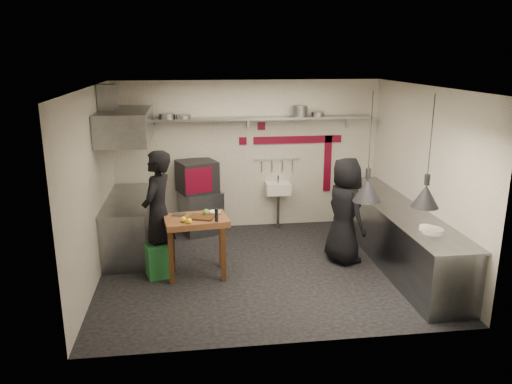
{
  "coord_description": "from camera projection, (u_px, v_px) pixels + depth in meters",
  "views": [
    {
      "loc": [
        -1.06,
        -7.14,
        3.26
      ],
      "look_at": [
        -0.09,
        0.3,
        1.17
      ],
      "focal_mm": 35.0,
      "sensor_mm": 36.0,
      "label": 1
    }
  ],
  "objects": [
    {
      "name": "red_tile_b",
      "position": [
        243.0,
        141.0,
        9.35
      ],
      "size": [
        0.14,
        0.02,
        0.14
      ],
      "primitive_type": "cube",
      "color": "#60071C",
      "rests_on": "wall_back"
    },
    {
      "name": "wall_front",
      "position": [
        292.0,
        230.0,
        5.44
      ],
      "size": [
        5.0,
        0.04,
        2.8
      ],
      "primitive_type": "cube",
      "color": "beige",
      "rests_on": "floor"
    },
    {
      "name": "chef_right",
      "position": [
        345.0,
        211.0,
        7.92
      ],
      "size": [
        0.77,
        0.96,
        1.71
      ],
      "primitive_type": "imported",
      "rotation": [
        0.0,
        0.0,
        1.87
      ],
      "color": "black",
      "rests_on": "floor"
    },
    {
      "name": "lemon_a",
      "position": [
        183.0,
        219.0,
        7.17
      ],
      "size": [
        0.09,
        0.09,
        0.08
      ],
      "primitive_type": "sphere",
      "rotation": [
        0.0,
        0.0,
        0.01
      ],
      "color": "yellow",
      "rests_on": "prep_table"
    },
    {
      "name": "red_band_horiz",
      "position": [
        298.0,
        140.0,
        9.48
      ],
      "size": [
        1.7,
        0.02,
        0.14
      ],
      "primitive_type": "cube",
      "color": "#60071C",
      "rests_on": "wall_back"
    },
    {
      "name": "utensil_rail",
      "position": [
        277.0,
        159.0,
        9.51
      ],
      "size": [
        0.9,
        0.02,
        0.02
      ],
      "primitive_type": "cylinder",
      "rotation": [
        0.0,
        1.57,
        0.0
      ],
      "color": "slate",
      "rests_on": "wall_back"
    },
    {
      "name": "oven_door",
      "position": [
        199.0,
        180.0,
        8.84
      ],
      "size": [
        0.48,
        0.2,
        0.46
      ],
      "primitive_type": "cube",
      "rotation": [
        0.0,
        0.0,
        0.34
      ],
      "color": "#60071C",
      "rests_on": "combi_oven"
    },
    {
      "name": "red_tile_a",
      "position": [
        261.0,
        126.0,
        9.32
      ],
      "size": [
        0.14,
        0.02,
        0.14
      ],
      "primitive_type": "cube",
      "color": "#60071C",
      "rests_on": "wall_back"
    },
    {
      "name": "green_bin",
      "position": [
        158.0,
        260.0,
        7.52
      ],
      "size": [
        0.42,
        0.42,
        0.5
      ],
      "primitive_type": "cube",
      "rotation": [
        0.0,
        0.0,
        0.27
      ],
      "color": "#1E602B",
      "rests_on": "floor"
    },
    {
      "name": "wall_left",
      "position": [
        92.0,
        188.0,
        7.14
      ],
      "size": [
        0.04,
        4.2,
        2.8
      ],
      "primitive_type": "cube",
      "color": "beige",
      "rests_on": "floor"
    },
    {
      "name": "red_band_vert",
      "position": [
        328.0,
        163.0,
        9.68
      ],
      "size": [
        0.14,
        0.02,
        1.1
      ],
      "primitive_type": "cube",
      "color": "#60071C",
      "rests_on": "wall_back"
    },
    {
      "name": "lemon_b",
      "position": [
        189.0,
        221.0,
        7.11
      ],
      "size": [
        0.09,
        0.09,
        0.08
      ],
      "primitive_type": "sphere",
      "rotation": [
        0.0,
        0.0,
        -0.1
      ],
      "color": "yellow",
      "rests_on": "prep_table"
    },
    {
      "name": "extractor_hood",
      "position": [
        126.0,
        125.0,
        7.99
      ],
      "size": [
        0.78,
        1.6,
        0.5
      ],
      "primitive_type": "cube",
      "color": "slate",
      "rests_on": "ceiling"
    },
    {
      "name": "counter_right_top",
      "position": [
        399.0,
        208.0,
        7.85
      ],
      "size": [
        0.76,
        3.9,
        0.03
      ],
      "primitive_type": "cube",
      "color": "slate",
      "rests_on": "counter_right"
    },
    {
      "name": "heat_lamp_far",
      "position": [
        430.0,
        152.0,
        6.24
      ],
      "size": [
        0.45,
        0.45,
        1.45
      ],
      "primitive_type": null,
      "rotation": [
        0.0,
        0.0,
        0.37
      ],
      "color": "black",
      "rests_on": "ceiling"
    },
    {
      "name": "shelf_bracket_left",
      "position": [
        144.0,
        125.0,
        9.02
      ],
      "size": [
        0.04,
        0.06,
        0.24
      ],
      "primitive_type": "cube",
      "color": "slate",
      "rests_on": "wall_back"
    },
    {
      "name": "counter_left_top",
      "position": [
        128.0,
        199.0,
        8.31
      ],
      "size": [
        0.76,
        2.0,
        0.03
      ],
      "primitive_type": "cube",
      "color": "slate",
      "rests_on": "counter_left"
    },
    {
      "name": "floor",
      "position": [
        264.0,
        269.0,
        7.83
      ],
      "size": [
        5.0,
        5.0,
        0.0
      ],
      "primitive_type": "plane",
      "color": "black",
      "rests_on": "ground"
    },
    {
      "name": "combi_oven",
      "position": [
        197.0,
        176.0,
        9.12
      ],
      "size": [
        0.82,
        0.79,
        0.58
      ],
      "primitive_type": "cube",
      "rotation": [
        0.0,
        0.0,
        0.34
      ],
      "color": "black",
      "rests_on": "oven_stand"
    },
    {
      "name": "hood_duct",
      "position": [
        108.0,
        100.0,
        7.85
      ],
      "size": [
        0.28,
        0.28,
        0.5
      ],
      "primitive_type": "cube",
      "color": "slate",
      "rests_on": "ceiling"
    },
    {
      "name": "stock_pot",
      "position": [
        300.0,
        111.0,
        9.18
      ],
      "size": [
        0.38,
        0.38,
        0.2
      ],
      "primitive_type": "cylinder",
      "rotation": [
        0.0,
        0.0,
        0.42
      ],
      "color": "slate",
      "rests_on": "back_shelf"
    },
    {
      "name": "plate_stack",
      "position": [
        433.0,
        231.0,
        6.69
      ],
      "size": [
        0.33,
        0.33,
        0.07
      ],
      "primitive_type": "cylinder",
      "rotation": [
        0.0,
        0.0,
        -0.26
      ],
      "color": "white",
      "rests_on": "counter_right_top"
    },
    {
      "name": "counter_right",
      "position": [
        397.0,
        236.0,
        7.97
      ],
      "size": [
        0.7,
        3.8,
        0.9
      ],
      "primitive_type": "cube",
      "color": "slate",
      "rests_on": "floor"
    },
    {
      "name": "hand_sink",
      "position": [
        278.0,
        188.0,
        9.52
      ],
      "size": [
        0.46,
        0.34,
        0.22
      ],
      "primitive_type": "cube",
      "color": "white",
      "rests_on": "wall_back"
    },
    {
      "name": "heat_lamp_near",
      "position": [
        370.0,
        148.0,
        6.58
      ],
      "size": [
        0.41,
        0.41,
        1.48
      ],
      "primitive_type": null,
      "rotation": [
        0.0,
        0.0,
        -0.07
      ],
      "color": "black",
      "rests_on": "ceiling"
    },
    {
      "name": "steel_tray",
      "position": [
        179.0,
        215.0,
        7.46
      ],
      "size": [
        0.2,
        0.17,
        0.03
      ],
      "primitive_type": "cube",
      "rotation": [
        0.0,
        0.0,
        -0.38
      ],
      "color": "slate",
      "rests_on": "prep_table"
    },
    {
      "name": "chef_left",
      "position": [
        158.0,
        213.0,
        7.51
      ],
      "size": [
        0.66,
        0.8,
        1.9
      ],
      "primitive_type": "imported",
      "rotation": [
        0.0,
        0.0,
        -1.9
      ],
      "color": "black",
      "rests_on": "floor"
    },
    {
      "name": "prep_table",
      "position": [
        197.0,
        247.0,
        7.5
      ],
      "size": [
        1.0,
        0.76,
        0.92
      ],
      "primitive_type": null,
      "rotation": [
        0.0,
        0.0,
        0.14
      ],
      "color": "brown",
      "rests_on": "floor"
    },
    {
      "name": "shelf_bracket_right",
      "position": [
        347.0,
        121.0,
        9.5
      ],
      "size": [
        0.04,
        0.06,
        0.24
      ],
      "primitive_type": "cube",
      "color": "slate",
      "rests_on": "wall_back"
    },
    {
      "name": "oven_glass",
      "position": [
        197.0,
        180.0,
        8.85
      ],
      "size": [
        0.33,
        0.13,
        0.34
      ],
      "primitive_type": "cube",
      "rotation": [
        0.0,
        0.0,
        0.34
      ],
      "color": "black",
      "rests_on": "oven_door"
    },
    {
      "name": "ceiling",
      "position": [
        265.0,
        87.0,
        7.07
      ],
      "size": [
        5.0,
        5.0,
        0.0
      ],
      "primitive_type": "plane",
      "color": "beige",
      "rests_on": "floor"
    },
    {
      "name": "cutting_board",
      "position": [
        201.0,
        217.0,
        7.35
      ],
      "size": [
        0.43,
        0.37,
        0.02
      ],
      "primitive_type": "cube",
      "rotation": [
        0.0,
        0.0,
        -0.33
      ],
      "color": "#482914",
      "rests_on": "prep_table"
    },
    {
      "name": "counter_left",
      "position": [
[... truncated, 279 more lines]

